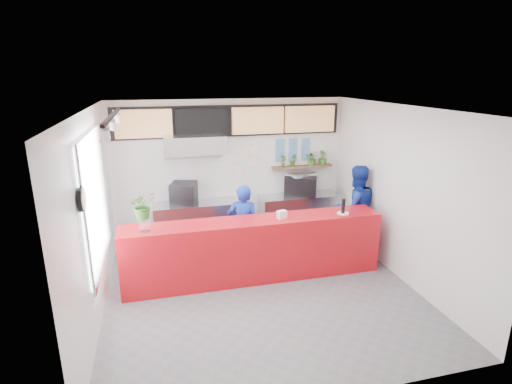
{
  "coord_description": "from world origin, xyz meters",
  "views": [
    {
      "loc": [
        -1.55,
        -5.8,
        3.48
      ],
      "look_at": [
        0.1,
        0.7,
        1.5
      ],
      "focal_mm": 28.0,
      "sensor_mm": 36.0,
      "label": 1
    }
  ],
  "objects_px": {
    "panini_oven": "(184,193)",
    "staff_right": "(355,209)",
    "staff_center": "(244,226)",
    "service_counter": "(255,249)",
    "pepper_mill": "(343,206)",
    "espresso_machine": "(301,185)"
  },
  "relations": [
    {
      "from": "staff_center",
      "to": "pepper_mill",
      "type": "height_order",
      "value": "staff_center"
    },
    {
      "from": "service_counter",
      "to": "staff_center",
      "type": "bearing_deg",
      "value": 99.62
    },
    {
      "from": "service_counter",
      "to": "pepper_mill",
      "type": "xyz_separation_m",
      "value": [
        1.6,
        -0.09,
        0.7
      ]
    },
    {
      "from": "panini_oven",
      "to": "staff_right",
      "type": "distance_m",
      "value": 3.5
    },
    {
      "from": "panini_oven",
      "to": "pepper_mill",
      "type": "bearing_deg",
      "value": -18.86
    },
    {
      "from": "espresso_machine",
      "to": "staff_center",
      "type": "height_order",
      "value": "staff_center"
    },
    {
      "from": "staff_right",
      "to": "pepper_mill",
      "type": "relative_size",
      "value": 6.88
    },
    {
      "from": "panini_oven",
      "to": "staff_right",
      "type": "bearing_deg",
      "value": -3.12
    },
    {
      "from": "staff_right",
      "to": "espresso_machine",
      "type": "bearing_deg",
      "value": -58.91
    },
    {
      "from": "espresso_machine",
      "to": "staff_right",
      "type": "xyz_separation_m",
      "value": [
        0.72,
        -1.18,
        -0.23
      ]
    },
    {
      "from": "staff_right",
      "to": "pepper_mill",
      "type": "xyz_separation_m",
      "value": [
        -0.63,
        -0.71,
        0.35
      ]
    },
    {
      "from": "service_counter",
      "to": "pepper_mill",
      "type": "height_order",
      "value": "pepper_mill"
    },
    {
      "from": "service_counter",
      "to": "espresso_machine",
      "type": "xyz_separation_m",
      "value": [
        1.5,
        1.8,
        0.57
      ]
    },
    {
      "from": "service_counter",
      "to": "staff_center",
      "type": "xyz_separation_m",
      "value": [
        -0.09,
        0.5,
        0.25
      ]
    },
    {
      "from": "staff_center",
      "to": "espresso_machine",
      "type": "bearing_deg",
      "value": -118.5
    },
    {
      "from": "service_counter",
      "to": "staff_center",
      "type": "distance_m",
      "value": 0.57
    },
    {
      "from": "espresso_machine",
      "to": "staff_center",
      "type": "relative_size",
      "value": 0.43
    },
    {
      "from": "staff_center",
      "to": "staff_right",
      "type": "height_order",
      "value": "staff_right"
    },
    {
      "from": "panini_oven",
      "to": "staff_center",
      "type": "bearing_deg",
      "value": -36.57
    },
    {
      "from": "panini_oven",
      "to": "pepper_mill",
      "type": "height_order",
      "value": "pepper_mill"
    },
    {
      "from": "pepper_mill",
      "to": "staff_right",
      "type": "bearing_deg",
      "value": 48.38
    },
    {
      "from": "staff_center",
      "to": "staff_right",
      "type": "relative_size",
      "value": 0.89
    }
  ]
}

